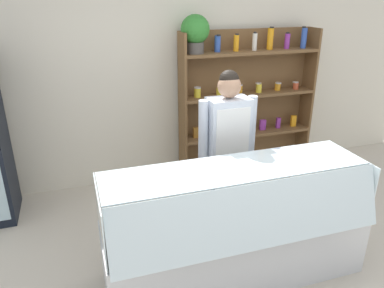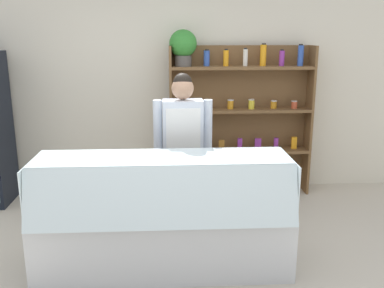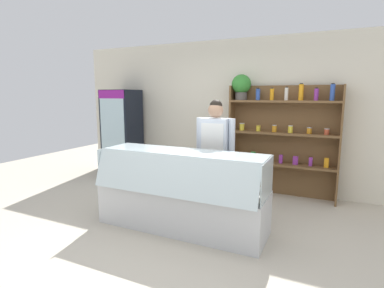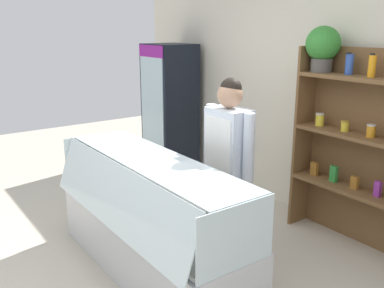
{
  "view_description": "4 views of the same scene",
  "coord_description": "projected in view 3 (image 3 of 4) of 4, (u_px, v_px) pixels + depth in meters",
  "views": [
    {
      "loc": [
        -1.32,
        -2.26,
        2.3
      ],
      "look_at": [
        -0.34,
        0.74,
        1.0
      ],
      "focal_mm": 35.0,
      "sensor_mm": 36.0,
      "label": 1
    },
    {
      "loc": [
        -0.1,
        -3.31,
        2.02
      ],
      "look_at": [
        0.12,
        0.83,
        0.93
      ],
      "focal_mm": 40.0,
      "sensor_mm": 36.0,
      "label": 2
    },
    {
      "loc": [
        1.52,
        -3.17,
        1.71
      ],
      "look_at": [
        -0.28,
        0.68,
        1.01
      ],
      "focal_mm": 28.0,
      "sensor_mm": 36.0,
      "label": 3
    },
    {
      "loc": [
        2.71,
        -1.54,
        2.06
      ],
      "look_at": [
        -0.25,
        0.6,
        1.05
      ],
      "focal_mm": 40.0,
      "sensor_mm": 36.0,
      "label": 4
    }
  ],
  "objects": [
    {
      "name": "shelving_unit",
      "position": [
        274.0,
        127.0,
        5.02
      ],
      "size": [
        1.77,
        0.33,
        2.06
      ],
      "color": "brown",
      "rests_on": "ground"
    },
    {
      "name": "deli_display_case",
      "position": [
        181.0,
        204.0,
        3.86
      ],
      "size": [
        2.17,
        0.74,
        1.01
      ],
      "color": "silver",
      "rests_on": "ground"
    },
    {
      "name": "ground_plane",
      "position": [
        190.0,
        233.0,
        3.75
      ],
      "size": [
        12.0,
        12.0,
        0.0
      ],
      "primitive_type": "plane",
      "color": "beige"
    },
    {
      "name": "shop_clerk",
      "position": [
        215.0,
        147.0,
        4.28
      ],
      "size": [
        0.58,
        0.25,
        1.65
      ],
      "color": "#383D51",
      "rests_on": "ground"
    },
    {
      "name": "drinks_fridge",
      "position": [
        122.0,
        134.0,
        6.15
      ],
      "size": [
        0.65,
        0.6,
        1.81
      ],
      "color": "black",
      "rests_on": "ground"
    },
    {
      "name": "back_wall",
      "position": [
        241.0,
        115.0,
        5.49
      ],
      "size": [
        6.8,
        0.1,
        2.7
      ],
      "primitive_type": "cube",
      "color": "silver",
      "rests_on": "ground"
    }
  ]
}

